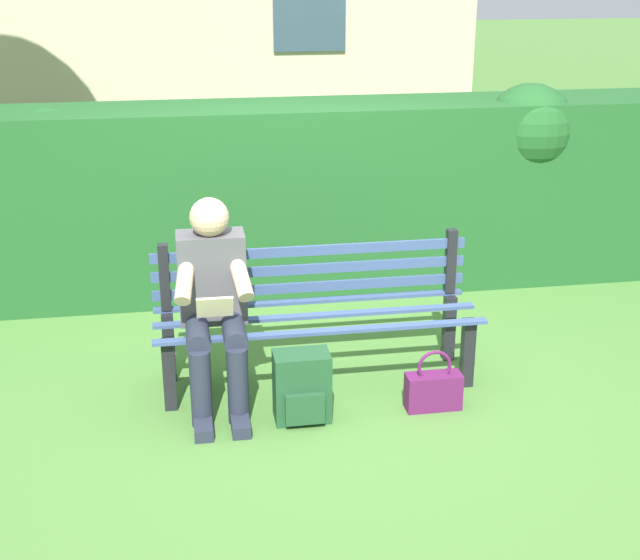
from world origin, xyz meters
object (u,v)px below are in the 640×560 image
at_px(park_bench, 315,308).
at_px(person_seated, 214,299).
at_px(backpack, 302,387).
at_px(handbag, 433,389).

distance_m(park_bench, person_seated, 0.66).
xyz_separation_m(park_bench, backpack, (0.15, 0.51, -0.25)).
height_order(person_seated, handbag, person_seated).
height_order(park_bench, handbag, park_bench).
bearing_deg(backpack, handbag, 179.66).
xyz_separation_m(park_bench, person_seated, (0.60, 0.19, 0.18)).
xyz_separation_m(person_seated, backpack, (-0.45, 0.32, -0.43)).
relative_size(park_bench, backpack, 4.81).
distance_m(backpack, handbag, 0.75).
relative_size(person_seated, backpack, 2.96).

